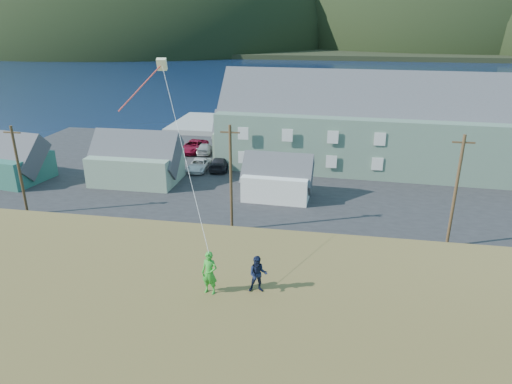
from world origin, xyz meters
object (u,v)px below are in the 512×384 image
shed_white (277,178)px  kite_flyer_green (210,273)px  wharf (252,126)px  lodge (385,125)px  shed_palegreen_far (254,135)px  shed_teal (7,159)px  shed_palegreen_near (136,160)px  kite_flyer_navy (258,274)px

shed_white → kite_flyer_green: bearing=-85.7°
wharf → shed_white: 31.28m
lodge → shed_palegreen_far: bearing=172.1°
shed_teal → shed_white: 30.11m
lodge → shed_palegreen_near: 29.04m
shed_teal → shed_palegreen_near: size_ratio=0.96×
wharf → shed_palegreen_near: size_ratio=2.71×
shed_teal → wharf: bearing=63.1°
shed_teal → shed_palegreen_near: (14.27, 1.90, 0.14)m
shed_palegreen_near → kite_flyer_green: bearing=-60.6°
shed_palegreen_near → kite_flyer_green: (16.83, -30.21, 5.45)m
shed_palegreen_far → shed_teal: bearing=-152.4°
lodge → kite_flyer_navy: (-8.42, -40.02, 2.65)m
shed_teal → shed_palegreen_far: bearing=40.4°
wharf → lodge: size_ratio=0.65×
shed_teal → kite_flyer_green: bearing=-33.1°
kite_flyer_green → kite_flyer_navy: (1.80, 0.40, -0.12)m
wharf → shed_palegreen_near: (-7.77, -28.23, 2.17)m
lodge → kite_flyer_green: lodge is taller
shed_palegreen_far → kite_flyer_navy: kite_flyer_navy is taller
shed_teal → shed_white: bearing=9.2°
shed_teal → shed_white: shed_teal is taller
shed_white → lodge: bearing=49.6°
shed_palegreen_far → kite_flyer_navy: size_ratio=7.17×
shed_palegreen_near → shed_teal: bearing=-172.1°
shed_teal → kite_flyer_navy: 43.49m
shed_teal → lodge: bearing=25.6°
lodge → kite_flyer_green: bearing=-101.8°
shed_palegreen_near → shed_palegreen_far: size_ratio=0.89×
shed_palegreen_far → kite_flyer_navy: (7.94, -43.01, 5.27)m
shed_palegreen_far → shed_white: bearing=-74.8°
shed_palegreen_far → kite_flyer_green: kite_flyer_green is taller
wharf → shed_white: size_ratio=3.64×
wharf → kite_flyer_green: (9.06, -58.44, 7.62)m
kite_flyer_green → shed_white: bearing=102.1°
kite_flyer_navy → kite_flyer_green: bearing=-176.5°
shed_palegreen_near → kite_flyer_navy: 35.55m
kite_flyer_green → kite_flyer_navy: bearing=22.6°
shed_white → shed_palegreen_far: size_ratio=0.66×
lodge → shed_white: (-11.21, -12.15, -3.16)m
shed_white → wharf: bearing=107.3°
kite_flyer_navy → shed_palegreen_far: bearing=91.4°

